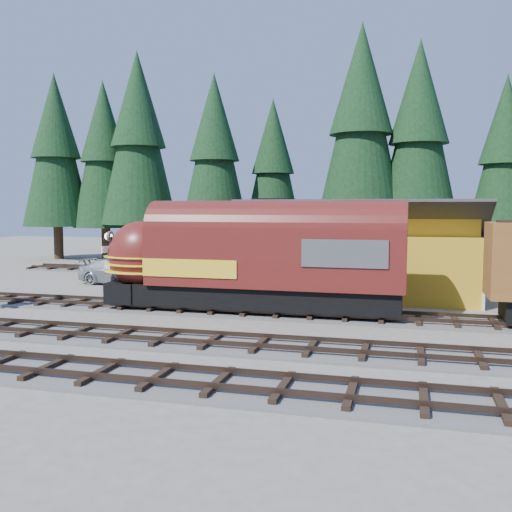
% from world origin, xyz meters
% --- Properties ---
extents(ground, '(120.00, 120.00, 0.00)m').
position_xyz_m(ground, '(0.00, 0.00, 0.00)').
color(ground, '#6B665B').
rests_on(ground, ground).
extents(track_spur, '(32.00, 3.20, 0.33)m').
position_xyz_m(track_spur, '(-10.00, 18.00, 0.06)').
color(track_spur, '#4C4947').
rests_on(track_spur, ground).
extents(depot, '(12.80, 7.00, 5.30)m').
position_xyz_m(depot, '(-0.00, 10.50, 2.96)').
color(depot, '#C3851B').
rests_on(depot, ground).
extents(conifer_backdrop, '(77.88, 20.53, 17.17)m').
position_xyz_m(conifer_backdrop, '(4.83, 24.80, 10.05)').
color(conifer_backdrop, black).
rests_on(conifer_backdrop, ground).
extents(locomotive, '(14.33, 2.85, 3.90)m').
position_xyz_m(locomotive, '(-4.84, 4.00, 2.31)').
color(locomotive, black).
rests_on(locomotive, ground).
extents(caboose, '(9.70, 2.81, 5.04)m').
position_xyz_m(caboose, '(-7.59, 18.00, 2.51)').
color(caboose, black).
rests_on(caboose, ground).
extents(pickup_truck_a, '(5.94, 3.21, 1.58)m').
position_xyz_m(pickup_truck_a, '(-11.08, 8.93, 0.79)').
color(pickup_truck_a, black).
rests_on(pickup_truck_a, ground).
extents(pickup_truck_b, '(5.62, 2.62, 1.59)m').
position_xyz_m(pickup_truck_b, '(-15.08, 11.38, 0.79)').
color(pickup_truck_b, '#9FA2A6').
rests_on(pickup_truck_b, ground).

